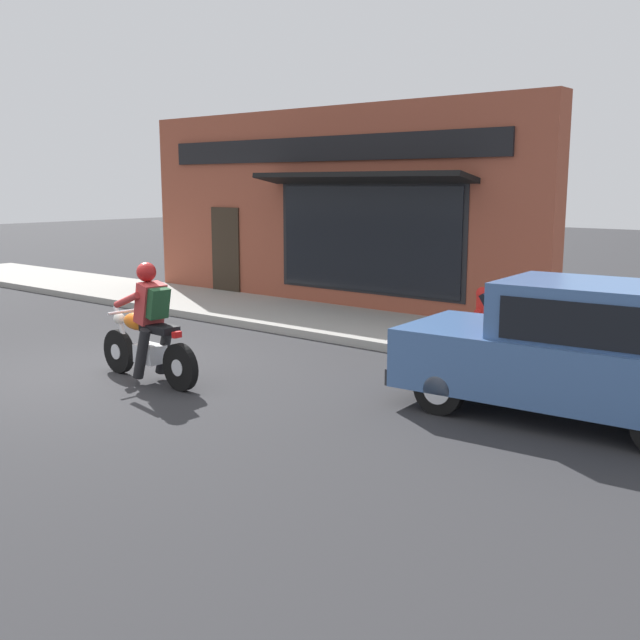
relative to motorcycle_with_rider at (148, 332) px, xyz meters
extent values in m
plane|color=#2B2B2D|center=(-0.16, 0.96, -0.68)|extent=(80.00, 80.00, 0.00)
cube|color=#9E9B93|center=(4.80, 3.96, -0.61)|extent=(2.60, 22.00, 0.14)
cube|color=brown|center=(6.35, 2.09, 1.42)|extent=(0.50, 10.25, 4.20)
cube|color=black|center=(6.08, 0.81, 0.87)|extent=(0.04, 4.30, 2.10)
cube|color=black|center=(6.09, 0.81, 0.87)|extent=(0.02, 4.51, 2.20)
cube|color=#2D2319|center=(6.08, 4.91, 0.37)|extent=(0.04, 0.90, 2.10)
cube|color=black|center=(5.75, 0.81, 2.07)|extent=(0.81, 4.92, 0.24)
cube|color=black|center=(6.07, 2.09, 2.67)|extent=(0.06, 8.71, 0.50)
cylinder|color=black|center=(0.03, 0.72, -0.37)|extent=(0.13, 0.62, 0.62)
cylinder|color=silver|center=(0.03, 0.72, -0.37)|extent=(0.13, 0.22, 0.22)
cylinder|color=black|center=(-0.03, -0.68, -0.37)|extent=(0.13, 0.62, 0.62)
cylinder|color=silver|center=(-0.03, -0.68, -0.37)|extent=(0.13, 0.22, 0.22)
cube|color=silver|center=(0.00, -0.03, -0.29)|extent=(0.30, 0.41, 0.24)
ellipsoid|color=orange|center=(0.01, 0.22, 0.12)|extent=(0.32, 0.53, 0.24)
cube|color=black|center=(-0.01, -0.26, 0.08)|extent=(0.28, 0.57, 0.10)
cylinder|color=silver|center=(0.03, 0.62, -0.05)|extent=(0.08, 0.33, 0.68)
cylinder|color=silver|center=(0.02, 0.50, 0.23)|extent=(0.56, 0.07, 0.04)
sphere|color=silver|center=(0.03, 0.67, 0.11)|extent=(0.16, 0.16, 0.16)
cylinder|color=silver|center=(0.14, -0.44, -0.39)|extent=(0.10, 0.55, 0.08)
cube|color=red|center=(-0.03, -0.63, 0.05)|extent=(0.12, 0.07, 0.08)
cylinder|color=black|center=(-0.19, -0.09, -0.25)|extent=(0.16, 0.36, 0.71)
cylinder|color=black|center=(0.17, -0.11, -0.25)|extent=(0.16, 0.36, 0.71)
cube|color=#B23333|center=(-0.01, -0.08, 0.40)|extent=(0.35, 0.34, 0.57)
cylinder|color=#B23333|center=(-0.19, 0.17, 0.44)|extent=(0.11, 0.52, 0.26)
cylinder|color=#B23333|center=(0.21, 0.15, 0.44)|extent=(0.11, 0.52, 0.26)
sphere|color=#A51919|center=(0.00, -0.02, 0.81)|extent=(0.26, 0.26, 0.26)
cube|color=#1E4728|center=(-0.01, -0.24, 0.42)|extent=(0.29, 0.25, 0.42)
cylinder|color=black|center=(1.23, -3.77, -0.38)|extent=(0.22, 0.61, 0.60)
cylinder|color=silver|center=(1.23, -3.77, -0.38)|extent=(0.22, 0.34, 0.33)
cylinder|color=black|center=(2.66, -3.66, -0.38)|extent=(0.22, 0.61, 0.60)
cylinder|color=silver|center=(2.66, -3.66, -0.38)|extent=(0.22, 0.34, 0.33)
cube|color=#42669E|center=(2.03, -4.91, -0.08)|extent=(1.91, 3.81, 0.70)
cube|color=#42669E|center=(2.05, -5.16, 0.56)|extent=(1.58, 2.00, 0.66)
cube|color=black|center=(1.99, -4.29, 0.51)|extent=(1.35, 0.45, 0.51)
cube|color=black|center=(1.33, -5.22, 0.54)|extent=(0.14, 1.52, 0.46)
cube|color=black|center=(2.77, -5.11, 0.54)|extent=(0.14, 1.52, 0.46)
cube|color=silver|center=(1.39, -3.10, 0.04)|extent=(0.24, 0.06, 0.14)
cube|color=silver|center=(2.40, -3.02, 0.04)|extent=(0.24, 0.06, 0.14)
cube|color=#28282B|center=(1.90, -3.09, -0.33)|extent=(1.61, 0.24, 0.20)
cylinder|color=red|center=(4.63, -2.52, -0.46)|extent=(0.24, 0.24, 0.16)
cylinder|color=red|center=(4.63, -2.52, -0.09)|extent=(0.18, 0.18, 0.58)
sphere|color=red|center=(4.63, -2.52, 0.24)|extent=(0.20, 0.20, 0.20)
cylinder|color=red|center=(4.50, -2.52, -0.04)|extent=(0.10, 0.08, 0.08)
cylinder|color=red|center=(4.76, -2.52, -0.04)|extent=(0.10, 0.08, 0.08)
camera|label=1|loc=(-6.11, -8.02, 1.95)|focal=42.00mm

